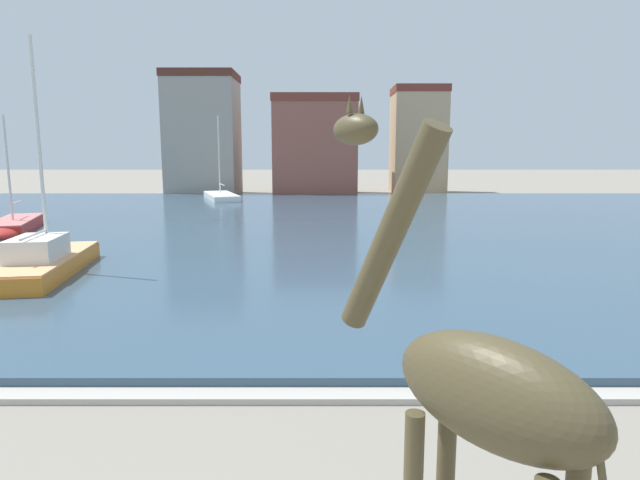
% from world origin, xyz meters
% --- Properties ---
extents(harbor_water, '(80.68, 46.29, 0.29)m').
position_xyz_m(harbor_water, '(0.00, 30.27, 0.14)').
color(harbor_water, '#334C60').
rests_on(harbor_water, ground).
extents(quay_edge_coping, '(80.68, 0.50, 0.12)m').
position_xyz_m(quay_edge_coping, '(0.00, 6.88, 0.06)').
color(quay_edge_coping, '#ADA89E').
rests_on(quay_edge_coping, ground).
extents(giraffe_statue, '(2.04, 2.42, 4.87)m').
position_xyz_m(giraffe_statue, '(2.55, 1.81, 2.48)').
color(giraffe_statue, '#4C4228').
rests_on(giraffe_statue, ground).
extents(sailboat_white, '(4.92, 9.16, 7.81)m').
position_xyz_m(sailboat_white, '(-7.95, 46.99, 0.42)').
color(sailboat_white, white).
rests_on(sailboat_white, ground).
extents(sailboat_orange, '(3.00, 7.45, 8.19)m').
position_xyz_m(sailboat_orange, '(-8.15, 16.12, 0.58)').
color(sailboat_orange, orange).
rests_on(sailboat_orange, ground).
extents(sailboat_red, '(3.81, 7.26, 6.37)m').
position_xyz_m(sailboat_red, '(-14.98, 25.76, 0.45)').
color(sailboat_red, red).
rests_on(sailboat_red, ground).
extents(mooring_bollard, '(0.24, 0.24, 0.50)m').
position_xyz_m(mooring_bollard, '(4.45, 6.73, 0.25)').
color(mooring_bollard, '#232326').
rests_on(mooring_bollard, ground).
extents(townhouse_corner_house, '(7.56, 6.33, 12.94)m').
position_xyz_m(townhouse_corner_house, '(-11.31, 56.15, 6.49)').
color(townhouse_corner_house, gray).
rests_on(townhouse_corner_house, ground).
extents(townhouse_wide_warehouse, '(8.91, 8.02, 10.44)m').
position_xyz_m(townhouse_wide_warehouse, '(0.84, 56.05, 5.23)').
color(townhouse_wide_warehouse, '#8E5142').
rests_on(townhouse_wide_warehouse, ground).
extents(townhouse_end_terrace, '(5.93, 5.51, 11.80)m').
position_xyz_m(townhouse_end_terrace, '(12.45, 58.81, 5.91)').
color(townhouse_end_terrace, tan).
rests_on(townhouse_end_terrace, ground).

